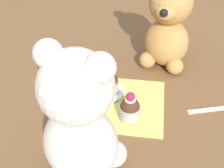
{
  "coord_description": "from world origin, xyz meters",
  "views": [
    {
      "loc": [
        -0.08,
        0.53,
        0.47
      ],
      "look_at": [
        0.0,
        0.0,
        0.06
      ],
      "focal_mm": 50.0,
      "sensor_mm": 36.0,
      "label": 1
    }
  ],
  "objects": [
    {
      "name": "knitted_placemat",
      "position": [
        0.0,
        0.0,
        0.0
      ],
      "size": [
        0.24,
        0.19,
        0.01
      ],
      "primitive_type": "cube",
      "color": "#E0D166",
      "rests_on": "ground_plane"
    },
    {
      "name": "teaspoon",
      "position": [
        -0.23,
        -0.01,
        0.0
      ],
      "size": [
        0.13,
        0.05,
        0.01
      ],
      "primitive_type": "cube",
      "rotation": [
        0.0,
        0.0,
        3.46
      ],
      "color": "silver",
      "rests_on": "ground_plane"
    },
    {
      "name": "teddy_bear_cream",
      "position": [
        0.02,
        0.19,
        0.12
      ],
      "size": [
        0.16,
        0.15,
        0.26
      ],
      "rotation": [
        0.0,
        0.0,
        -0.29
      ],
      "color": "silver",
      "rests_on": "ground_plane"
    },
    {
      "name": "teddy_bear_tan",
      "position": [
        -0.11,
        -0.18,
        0.11
      ],
      "size": [
        0.14,
        0.13,
        0.23
      ],
      "rotation": [
        0.0,
        0.0,
        2.87
      ],
      "color": "#B78447",
      "rests_on": "ground_plane"
    },
    {
      "name": "ground_plane",
      "position": [
        0.0,
        0.0,
        0.0
      ],
      "size": [
        4.0,
        4.0,
        0.0
      ],
      "primitive_type": "plane",
      "color": "brown"
    },
    {
      "name": "cupcake_near_tan_bear",
      "position": [
        0.02,
        -0.03,
        0.03
      ],
      "size": [
        0.06,
        0.06,
        0.07
      ],
      "color": "#B2ADA3",
      "rests_on": "saucer_plate"
    },
    {
      "name": "cupcake_near_cream_bear",
      "position": [
        -0.04,
        0.04,
        0.03
      ],
      "size": [
        0.05,
        0.05,
        0.07
      ],
      "color": "#B2ADA3",
      "rests_on": "knitted_placemat"
    },
    {
      "name": "saucer_plate",
      "position": [
        0.02,
        -0.03,
        0.01
      ],
      "size": [
        0.08,
        0.08,
        0.01
      ],
      "primitive_type": "cylinder",
      "color": "silver",
      "rests_on": "knitted_placemat"
    }
  ]
}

